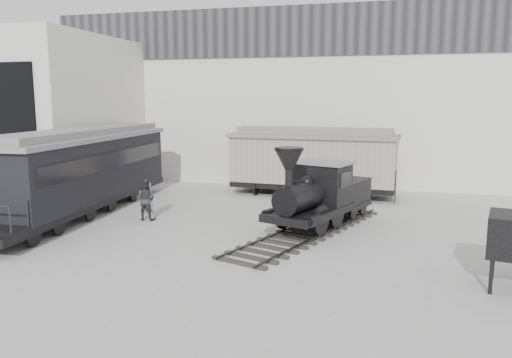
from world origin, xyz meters
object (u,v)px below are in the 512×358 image
(locomotive, at_px, (318,199))
(boxcar, at_px, (313,160))
(visitor_b, at_px, (146,199))
(visitor_a, at_px, (148,199))
(passenger_coach, at_px, (84,170))

(locomotive, distance_m, boxcar, 7.59)
(visitor_b, bearing_deg, boxcar, -129.36)
(boxcar, relative_size, visitor_b, 5.03)
(visitor_a, bearing_deg, locomotive, 138.43)
(visitor_a, bearing_deg, visitor_b, 63.98)
(locomotive, xyz_separation_m, passenger_coach, (-11.29, 0.41, 0.76))
(passenger_coach, xyz_separation_m, visitor_a, (3.40, -0.22, -1.22))
(locomotive, distance_m, visitor_b, 7.79)
(boxcar, height_order, passenger_coach, boxcar)
(boxcar, bearing_deg, locomotive, -76.48)
(boxcar, xyz_separation_m, visitor_b, (-6.56, -7.69, -1.07))
(boxcar, distance_m, passenger_coach, 12.28)
(passenger_coach, bearing_deg, visitor_a, -6.24)
(locomotive, bearing_deg, passenger_coach, -161.47)
(boxcar, distance_m, visitor_b, 10.16)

